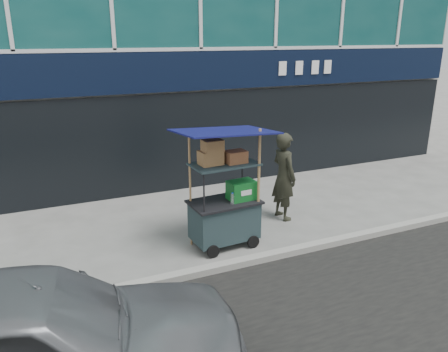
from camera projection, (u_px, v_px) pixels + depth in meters
name	position (u px, v px, depth m)	size (l,w,h in m)	color
ground	(281.00, 251.00, 7.88)	(80.00, 80.00, 0.00)	#61615D
curb	(287.00, 252.00, 7.69)	(80.00, 0.18, 0.12)	gray
vendor_cart	(225.00, 205.00, 7.87)	(1.73, 1.27, 2.24)	#1C2D2F
vendor_man	(284.00, 176.00, 9.03)	(0.67, 0.44, 1.85)	black
parked_car	(22.00, 347.00, 4.31)	(1.83, 4.54, 1.55)	slate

